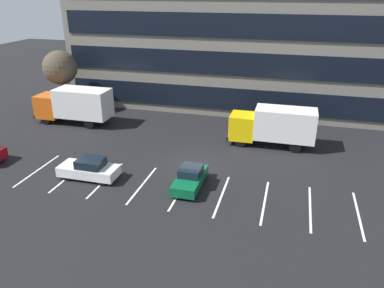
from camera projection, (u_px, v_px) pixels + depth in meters
The scene contains 8 objects.
ground_plane at pixel (195, 166), 28.86m from camera, with size 120.00×120.00×0.00m, color black.
office_building at pixel (237, 22), 41.29m from camera, with size 35.83×12.08×18.00m.
lot_markings at pixel (181, 190), 25.47m from camera, with size 22.54×5.40×0.01m.
box_truck_orange at pixel (75, 104), 36.97m from camera, with size 7.66×2.54×3.55m.
box_truck_yellow at pixel (274, 125), 31.80m from camera, with size 7.22×2.39×3.35m.
sedan_forest at pixel (190, 178), 25.65m from camera, with size 1.65×3.94×1.41m.
sedan_white at pixel (89, 169), 26.81m from camera, with size 4.24×1.78×1.52m.
bare_tree at pixel (60, 68), 39.21m from camera, with size 3.52×3.52×6.60m.
Camera 1 is at (6.58, -25.07, 12.81)m, focal length 35.31 mm.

